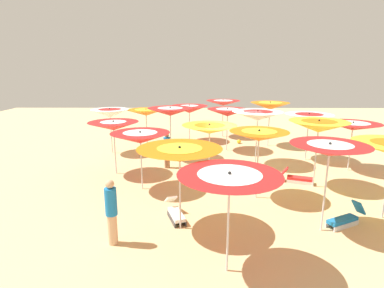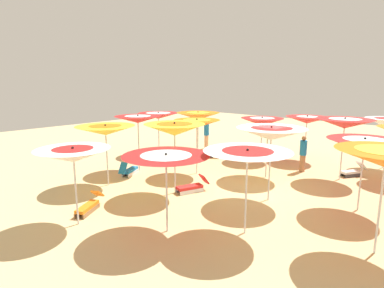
% 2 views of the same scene
% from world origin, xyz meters
% --- Properties ---
extents(ground, '(43.32, 43.32, 0.04)m').
position_xyz_m(ground, '(0.00, 0.00, -0.02)').
color(ground, '#D1B57F').
extents(beach_umbrella_1, '(2.06, 2.06, 2.28)m').
position_xyz_m(beach_umbrella_1, '(-0.40, 5.08, 2.05)').
color(beach_umbrella_1, silver).
rests_on(beach_umbrella_1, ground).
extents(beach_umbrella_2, '(2.13, 2.13, 2.19)m').
position_xyz_m(beach_umbrella_2, '(-2.12, 3.68, 1.94)').
color(beach_umbrella_2, silver).
rests_on(beach_umbrella_2, ground).
extents(beach_umbrella_3, '(2.28, 2.28, 2.39)m').
position_xyz_m(beach_umbrella_3, '(-5.05, 2.13, 2.15)').
color(beach_umbrella_3, silver).
rests_on(beach_umbrella_3, ground).
extents(beach_umbrella_4, '(2.19, 2.19, 2.32)m').
position_xyz_m(beach_umbrella_4, '(-6.93, 1.02, 2.11)').
color(beach_umbrella_4, silver).
rests_on(beach_umbrella_4, ground).
extents(beach_umbrella_6, '(2.19, 2.19, 2.55)m').
position_xyz_m(beach_umbrella_6, '(2.02, 2.93, 2.30)').
color(beach_umbrella_6, silver).
rests_on(beach_umbrella_6, ground).
extents(beach_umbrella_7, '(2.28, 2.28, 2.15)m').
position_xyz_m(beach_umbrella_7, '(-0.37, 1.13, 1.92)').
color(beach_umbrella_7, silver).
rests_on(beach_umbrella_7, ground).
extents(beach_umbrella_8, '(1.97, 1.97, 2.41)m').
position_xyz_m(beach_umbrella_8, '(-2.89, -0.39, 2.19)').
color(beach_umbrella_8, silver).
rests_on(beach_umbrella_8, ground).
extents(beach_umbrella_9, '(2.03, 2.03, 2.52)m').
position_xyz_m(beach_umbrella_9, '(-5.13, -1.77, 2.30)').
color(beach_umbrella_9, silver).
rests_on(beach_umbrella_9, ground).
extents(beach_umbrella_11, '(2.17, 2.17, 2.31)m').
position_xyz_m(beach_umbrella_11, '(3.50, -0.00, 2.07)').
color(beach_umbrella_11, silver).
rests_on(beach_umbrella_11, ground).
extents(beach_umbrella_12, '(2.29, 2.29, 2.53)m').
position_xyz_m(beach_umbrella_12, '(0.99, -1.10, 2.27)').
color(beach_umbrella_12, silver).
rests_on(beach_umbrella_12, ground).
extents(beach_umbrella_13, '(2.13, 2.13, 2.57)m').
position_xyz_m(beach_umbrella_13, '(-1.83, -2.75, 2.31)').
color(beach_umbrella_13, silver).
rests_on(beach_umbrella_13, ground).
extents(beach_umbrella_14, '(2.22, 2.22, 2.38)m').
position_xyz_m(beach_umbrella_14, '(-4.36, -3.91, 2.15)').
color(beach_umbrella_14, silver).
rests_on(beach_umbrella_14, ground).
extents(beach_umbrella_17, '(2.26, 2.26, 2.30)m').
position_xyz_m(beach_umbrella_17, '(1.74, -3.68, 2.09)').
color(beach_umbrella_17, silver).
rests_on(beach_umbrella_17, ground).
extents(beach_umbrella_18, '(2.28, 2.28, 2.16)m').
position_xyz_m(beach_umbrella_18, '(0.14, -5.00, 1.95)').
color(beach_umbrella_18, silver).
rests_on(beach_umbrella_18, ground).
extents(beach_umbrella_19, '(2.00, 2.00, 2.24)m').
position_xyz_m(beach_umbrella_19, '(-2.02, -6.41, 2.00)').
color(beach_umbrella_19, silver).
rests_on(beach_umbrella_19, ground).
extents(lounger_0, '(0.95, 1.31, 0.53)m').
position_xyz_m(lounger_0, '(-2.61, -5.74, 0.19)').
color(lounger_0, olive).
rests_on(lounger_0, ground).
extents(lounger_1, '(0.86, 1.30, 0.66)m').
position_xyz_m(lounger_1, '(-4.85, -2.55, 0.21)').
color(lounger_1, silver).
rests_on(lounger_1, ground).
extents(lounger_2, '(0.89, 1.19, 0.60)m').
position_xyz_m(lounger_2, '(2.27, 3.72, 0.21)').
color(lounger_2, '#333338').
rests_on(lounger_2, ground).
extents(lounger_3, '(1.39, 0.74, 0.57)m').
position_xyz_m(lounger_3, '(-4.48, 2.31, 0.20)').
color(lounger_3, '#333338').
rests_on(lounger_3, ground).
extents(lounger_4, '(0.75, 1.28, 0.58)m').
position_xyz_m(lounger_4, '(-1.46, -2.28, 0.20)').
color(lounger_4, silver).
rests_on(lounger_4, ground).
extents(beachgoer_0, '(0.30, 0.30, 1.73)m').
position_xyz_m(beachgoer_0, '(-5.86, 3.81, 0.91)').
color(beachgoer_0, '#D8A87F').
rests_on(beachgoer_0, ground).
extents(beachgoer_1, '(0.30, 0.30, 1.61)m').
position_xyz_m(beachgoer_1, '(0.39, 2.97, 0.83)').
color(beachgoer_1, '#A3704C').
rests_on(beachgoer_1, ground).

